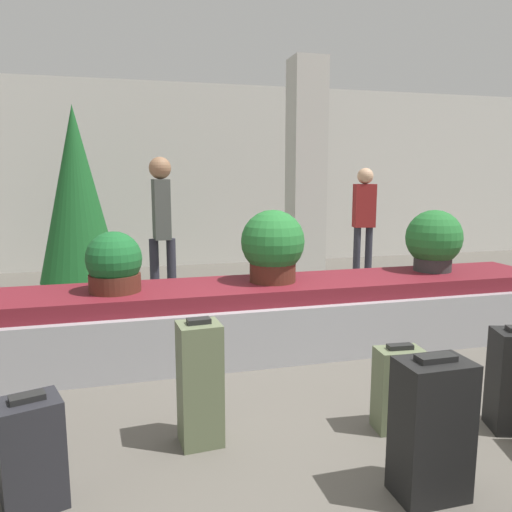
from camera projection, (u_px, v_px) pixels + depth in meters
The scene contains 14 objects.
ground_plane at pixel (315, 427), 3.25m from camera, with size 18.00×18.00×0.00m, color #59544C.
back_wall at pixel (189, 176), 8.85m from camera, with size 18.00×0.06×3.20m.
carousel at pixel (256, 318), 4.63m from camera, with size 6.06×0.96×0.64m.
pillar at pixel (306, 176), 7.02m from camera, with size 0.46×0.46×3.20m.
suitcase_1 at pixel (431, 429), 2.50m from camera, with size 0.36×0.25×0.75m.
suitcase_3 at pixel (398, 389), 3.18m from camera, with size 0.30×0.21×0.57m.
suitcase_6 at pixel (200, 384), 2.99m from camera, with size 0.26×0.24×0.79m.
suitcase_7 at pixel (32, 453), 2.43m from camera, with size 0.35×0.32×0.58m.
potted_plant_0 at pixel (434, 241), 5.11m from camera, with size 0.57×0.57×0.63m.
potted_plant_1 at pixel (273, 246), 4.59m from camera, with size 0.59×0.59×0.67m.
potted_plant_2 at pixel (114, 264), 4.21m from camera, with size 0.47×0.47×0.51m.
traveler_0 at pixel (364, 214), 7.62m from camera, with size 0.34×0.24×1.72m.
traveler_1 at pixel (162, 219), 5.83m from camera, with size 0.31×0.33×1.83m.
decorated_tree at pixel (77, 195), 6.71m from camera, with size 1.07×1.07×2.54m.
Camera 1 is at (-1.15, -2.83, 1.62)m, focal length 35.00 mm.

